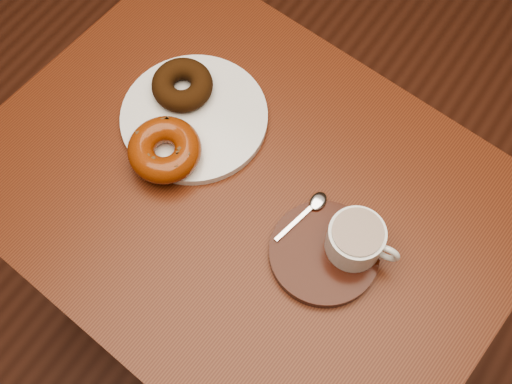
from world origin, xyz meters
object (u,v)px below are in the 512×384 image
Objects in this scene: cafe_table at (247,221)px; saucer at (324,253)px; coffee_cup at (356,240)px; donut_plate at (194,117)px.

cafe_table is 0.21m from saucer.
saucer is 1.49× the size of coffee_cup.
donut_plate is 2.21× the size of coffee_cup.
donut_plate is 1.48× the size of saucer.
coffee_cup is (0.03, 0.03, 0.04)m from saucer.
donut_plate is (-0.15, 0.06, 0.14)m from cafe_table.
donut_plate is at bearing 162.11° from cafe_table.
donut_plate is at bearing 165.07° from saucer.
donut_plate is at bearing 163.58° from coffee_cup.
saucer is at bearing -14.93° from donut_plate.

